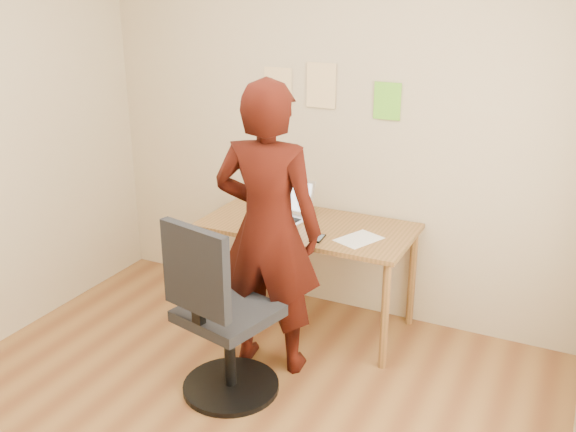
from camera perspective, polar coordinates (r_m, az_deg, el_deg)
The scene contains 10 objects.
room at distance 2.92m, azimuth -9.10°, elevation 1.73°, with size 3.58×3.58×2.78m.
desk at distance 4.29m, azimuth 1.77°, elevation -1.81°, with size 1.40×0.70×0.74m.
laptop at distance 4.36m, azimuth -0.45°, elevation 0.51°, with size 0.40×0.36×0.26m.
paper_sheet at distance 4.04m, azimuth 6.31°, elevation -2.05°, with size 0.20×0.28×0.00m, color white.
phone at distance 4.02m, azimuth 2.64°, elevation -1.98°, with size 0.08×0.14×0.01m.
wall_note_left at distance 4.53m, azimuth -0.90°, elevation 11.20°, with size 0.21×0.00×0.30m, color #F4D092.
wall_note_mid at distance 4.39m, azimuth 2.96°, elevation 11.51°, with size 0.21×0.00×0.30m, color #F4D092.
wall_note_right at distance 4.24m, azimuth 8.81°, elevation 10.06°, with size 0.18×0.00×0.24m, color #71D931.
office_chair at distance 3.64m, azimuth -6.08°, elevation -9.49°, with size 0.58×0.59×1.09m.
person at distance 3.76m, azimuth -1.79°, elevation -1.24°, with size 0.65×0.43×1.78m, color #330C06.
Camera 1 is at (1.61, -2.26, 2.26)m, focal length 40.00 mm.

